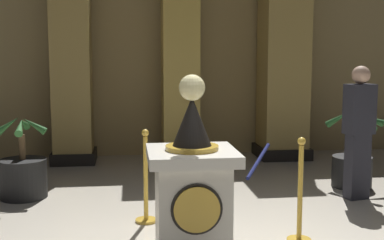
{
  "coord_description": "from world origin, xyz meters",
  "views": [
    {
      "loc": [
        -0.9,
        -4.24,
        1.85
      ],
      "look_at": [
        -0.35,
        0.18,
        1.27
      ],
      "focal_mm": 47.92,
      "sensor_mm": 36.0,
      "label": 1
    }
  ],
  "objects_px": {
    "stanchion_near": "(300,206)",
    "bystander_guest": "(359,129)",
    "stanchion_far": "(146,190)",
    "potted_palm_left": "(23,175)",
    "potted_palm_right": "(352,164)",
    "pedestal_clock": "(192,191)"
  },
  "relations": [
    {
      "from": "pedestal_clock",
      "to": "stanchion_far",
      "type": "xyz_separation_m",
      "value": [
        -0.38,
        1.1,
        -0.28
      ]
    },
    {
      "from": "stanchion_near",
      "to": "stanchion_far",
      "type": "xyz_separation_m",
      "value": [
        -1.48,
        0.8,
        -0.01
      ]
    },
    {
      "from": "stanchion_near",
      "to": "bystander_guest",
      "type": "xyz_separation_m",
      "value": [
        1.24,
        1.39,
        0.54
      ]
    },
    {
      "from": "bystander_guest",
      "to": "stanchion_near",
      "type": "bearing_deg",
      "value": -131.61
    },
    {
      "from": "stanchion_far",
      "to": "potted_palm_left",
      "type": "distance_m",
      "value": 1.93
    },
    {
      "from": "stanchion_far",
      "to": "potted_palm_right",
      "type": "height_order",
      "value": "potted_palm_right"
    },
    {
      "from": "pedestal_clock",
      "to": "potted_palm_right",
      "type": "relative_size",
      "value": 1.48
    },
    {
      "from": "stanchion_far",
      "to": "potted_palm_left",
      "type": "relative_size",
      "value": 0.95
    },
    {
      "from": "stanchion_far",
      "to": "bystander_guest",
      "type": "bearing_deg",
      "value": 12.3
    },
    {
      "from": "pedestal_clock",
      "to": "bystander_guest",
      "type": "height_order",
      "value": "bystander_guest"
    },
    {
      "from": "pedestal_clock",
      "to": "potted_palm_left",
      "type": "height_order",
      "value": "pedestal_clock"
    },
    {
      "from": "stanchion_near",
      "to": "bystander_guest",
      "type": "relative_size",
      "value": 0.62
    },
    {
      "from": "stanchion_near",
      "to": "stanchion_far",
      "type": "bearing_deg",
      "value": 151.68
    },
    {
      "from": "stanchion_near",
      "to": "bystander_guest",
      "type": "height_order",
      "value": "bystander_guest"
    },
    {
      "from": "stanchion_near",
      "to": "potted_palm_left",
      "type": "height_order",
      "value": "potted_palm_left"
    },
    {
      "from": "stanchion_near",
      "to": "potted_palm_right",
      "type": "distance_m",
      "value": 2.43
    },
    {
      "from": "stanchion_far",
      "to": "bystander_guest",
      "type": "height_order",
      "value": "bystander_guest"
    },
    {
      "from": "potted_palm_left",
      "to": "bystander_guest",
      "type": "distance_m",
      "value": 4.34
    },
    {
      "from": "pedestal_clock",
      "to": "bystander_guest",
      "type": "bearing_deg",
      "value": 35.86
    },
    {
      "from": "bystander_guest",
      "to": "potted_palm_left",
      "type": "bearing_deg",
      "value": 172.32
    },
    {
      "from": "potted_palm_left",
      "to": "bystander_guest",
      "type": "relative_size",
      "value": 0.64
    },
    {
      "from": "stanchion_far",
      "to": "potted_palm_left",
      "type": "xyz_separation_m",
      "value": [
        -1.54,
        1.17,
        -0.06
      ]
    }
  ]
}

